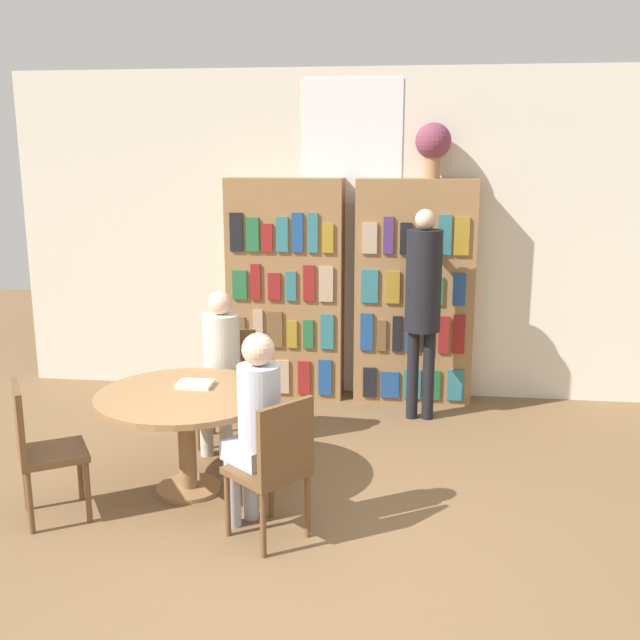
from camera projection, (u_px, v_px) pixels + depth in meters
The scene contains 13 objects.
ground_plane at pixel (292, 590), 3.98m from camera, with size 16.00×16.00×0.00m, color brown.
wall_back at pixel (352, 235), 6.94m from camera, with size 6.40×0.07×3.00m.
bookshelf_left at pixel (286, 289), 6.94m from camera, with size 1.07×0.34×2.04m.
bookshelf_right at pixel (414, 293), 6.79m from camera, with size 1.07×0.34×2.04m.
flower_vase at pixel (433, 144), 6.48m from camera, with size 0.31×0.31×0.48m.
reading_table at pixel (186, 410), 5.02m from camera, with size 1.19×1.19×0.70m.
chair_near_camera at pixel (39, 444), 4.65m from camera, with size 0.55×0.55×0.90m.
chair_left_side at pixel (228, 380), 5.93m from camera, with size 0.42×0.42×0.90m.
chair_far_side at pixel (275, 463), 4.37m from camera, with size 0.56×0.56×0.90m.
seated_reader_left at pixel (220, 361), 5.71m from camera, with size 0.30×0.39×1.24m.
seated_reader_right at pixel (255, 420), 4.45m from camera, with size 0.41×0.40×1.26m.
librarian_standing at pixel (423, 293), 6.28m from camera, with size 0.30×0.57×1.81m.
open_book_on_table at pixel (195, 384), 5.13m from camera, with size 0.24×0.18×0.03m.
Camera 1 is at (0.61, -3.51, 2.30)m, focal length 42.00 mm.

